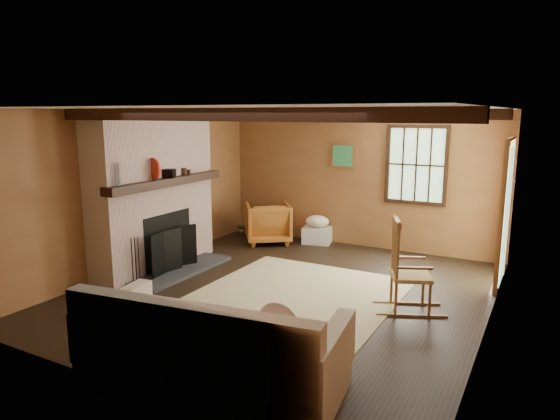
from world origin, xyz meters
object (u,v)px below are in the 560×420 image
Objects in this scene: laundry_basket at (317,235)px; fireplace at (155,197)px; sofa at (211,355)px; armchair at (268,223)px; rocking_chair at (407,272)px.

fireplace is at bearing -121.45° from laundry_basket.
laundry_basket is (1.54, 2.52, -0.95)m from fireplace.
sofa is (2.81, -2.41, -0.78)m from fireplace.
armchair is (-2.09, 4.55, 0.04)m from sofa.
fireplace is 2.11× the size of rocking_chair.
sofa is 4.72× the size of laundry_basket.
rocking_chair is at bearing 2.25° from fireplace.
rocking_chair is at bearing -46.30° from laundry_basket.
rocking_chair is (3.81, 0.15, -0.62)m from fireplace.
laundry_basket is 0.93m from armchair.
rocking_chair is 3.67m from armchair.
fireplace is 2.97× the size of armchair.
rocking_chair reaches higher than armchair.
armchair is at bearing 71.31° from fireplace.
sofa is at bearing -75.56° from laundry_basket.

